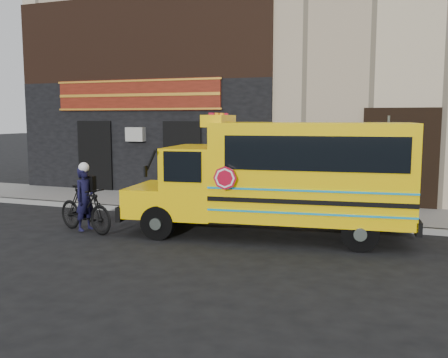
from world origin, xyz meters
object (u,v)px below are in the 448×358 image
school_bus (283,175)px  sign_pole (387,168)px  bicycle (85,209)px  cyclist (85,200)px

school_bus → sign_pole: (2.29, 1.47, 0.10)m
sign_pole → bicycle: bearing=-158.9°
bicycle → cyclist: size_ratio=1.22×
sign_pole → bicycle: sign_pole is taller
sign_pole → bicycle: (-7.05, -2.72, -1.03)m
cyclist → school_bus: bearing=-64.7°
bicycle → cyclist: bearing=-4.7°
school_bus → sign_pole: bearing=32.7°
school_bus → bicycle: size_ratio=3.65×
bicycle → sign_pole: bearing=-52.2°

